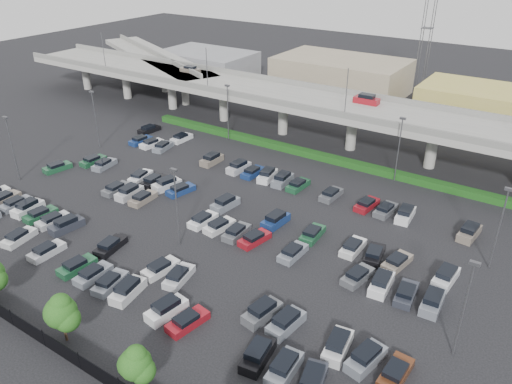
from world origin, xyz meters
TOP-DOWN VIEW (x-y plane):
  - ground at (0.00, 0.00)m, footprint 280.00×280.00m
  - overpass at (-0.21, 32.01)m, footprint 150.00×13.00m
  - on_ramp at (-52.10, 43.05)m, footprint 50.93×30.13m
  - hedge at (0.00, 25.00)m, footprint 66.00×1.60m
  - fence at (-0.05, -28.00)m, footprint 70.00×0.10m
  - tree_row at (0.70, -26.53)m, footprint 65.07×3.66m
  - parked_cars at (0.67, -3.39)m, footprint 62.94×41.63m
  - light_poles at (-4.13, 2.00)m, footprint 66.90×48.38m
  - distant_buildings at (12.38, 61.81)m, footprint 138.00×24.00m
  - comm_tower at (4.00, 74.00)m, footprint 2.40×2.40m

SIDE VIEW (x-z plane):
  - ground at x=0.00m, z-range 0.00..0.00m
  - hedge at x=0.00m, z-range 0.00..1.10m
  - parked_cars at x=0.67m, z-range -0.22..1.45m
  - fence at x=-0.05m, z-range -0.10..1.90m
  - tree_row at x=0.70m, z-range 0.55..6.49m
  - distant_buildings at x=12.38m, z-range -0.76..8.24m
  - light_poles at x=-4.13m, z-range 1.09..11.39m
  - on_ramp at x=-52.10m, z-range 2.46..11.26m
  - overpass at x=-0.21m, z-range -0.93..14.87m
  - comm_tower at x=4.00m, z-range 0.61..30.61m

